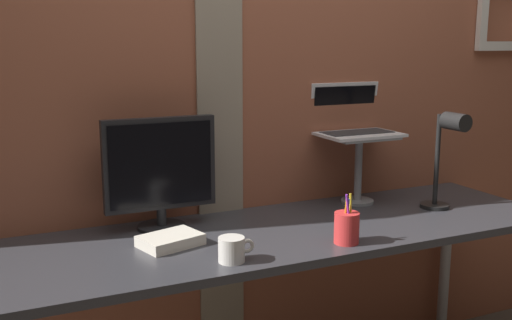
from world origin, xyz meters
name	(u,v)px	position (x,y,z in m)	size (l,w,h in m)	color
brick_wall_back	(258,106)	(0.00, 0.38, 1.18)	(3.18, 0.16, 2.36)	#9E563D
desk	(267,249)	(-0.14, 0.00, 0.70)	(2.33, 0.65, 0.76)	#333338
monitor	(160,169)	(-0.48, 0.20, 0.99)	(0.42, 0.18, 0.42)	black
laptop_stand	(359,158)	(0.39, 0.20, 0.96)	(0.28, 0.22, 0.29)	gray
laptop	(352,121)	(0.39, 0.26, 1.11)	(0.34, 0.26, 0.22)	white
desk_lamp	(447,150)	(0.64, -0.05, 1.02)	(0.12, 0.20, 0.41)	black
pen_cup	(347,227)	(0.06, -0.23, 0.82)	(0.09, 0.09, 0.18)	red
coffee_mug	(232,249)	(-0.37, -0.23, 0.80)	(0.12, 0.08, 0.08)	silver
paper_clutter_stack	(171,240)	(-0.50, 0.00, 0.78)	(0.20, 0.14, 0.04)	silver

